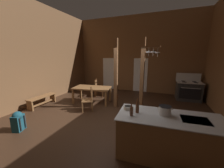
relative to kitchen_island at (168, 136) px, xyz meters
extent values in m
cube|color=#382316|center=(-1.88, 1.05, -0.52)|extent=(8.15, 9.30, 0.10)
cube|color=brown|center=(-1.88, 5.37, 1.80)|extent=(8.15, 0.14, 4.53)
cube|color=brown|center=(-5.63, 1.05, 1.80)|extent=(0.14, 9.30, 4.53)
cube|color=white|center=(-3.53, 5.29, 0.56)|extent=(1.00, 0.01, 2.05)
cube|color=white|center=(-1.51, 5.29, 0.56)|extent=(0.84, 0.01, 2.05)
cube|color=brown|center=(0.00, 0.00, -0.01)|extent=(2.16, 1.05, 0.91)
cube|color=silver|center=(0.00, 0.00, 0.46)|extent=(2.22, 1.11, 0.02)
cube|color=black|center=(0.47, 0.03, 0.47)|extent=(0.55, 0.44, 0.00)
cube|color=black|center=(-0.03, 0.43, -0.42)|extent=(1.99, 0.18, 0.10)
cube|color=#2E2E2E|center=(1.04, 4.51, -0.02)|extent=(1.14, 0.82, 0.90)
cube|color=black|center=(1.05, 4.13, -0.05)|extent=(0.93, 0.06, 0.52)
cylinder|color=silver|center=(1.06, 4.10, 0.23)|extent=(0.83, 0.07, 0.02)
cube|color=silver|center=(1.04, 4.51, 0.45)|extent=(1.18, 0.86, 0.03)
cube|color=silver|center=(1.02, 4.87, 0.65)|extent=(1.14, 0.10, 0.40)
cylinder|color=black|center=(1.29, 4.37, 0.47)|extent=(0.21, 0.21, 0.01)
cylinder|color=black|center=(0.80, 4.34, 0.47)|extent=(0.21, 0.21, 0.01)
cylinder|color=black|center=(1.27, 4.67, 0.47)|extent=(0.21, 0.21, 0.01)
cylinder|color=black|center=(0.78, 4.65, 0.47)|extent=(0.21, 0.21, 0.01)
cylinder|color=black|center=(1.39, 4.13, 0.35)|extent=(0.05, 0.03, 0.04)
cylinder|color=black|center=(1.17, 4.12, 0.35)|extent=(0.05, 0.03, 0.04)
cylinder|color=black|center=(0.95, 4.10, 0.35)|extent=(0.05, 0.03, 0.04)
cylinder|color=black|center=(0.73, 4.09, 0.35)|extent=(0.05, 0.03, 0.04)
cube|color=brown|center=(-0.97, 2.43, 0.98)|extent=(0.15, 0.15, 2.88)
cube|color=brown|center=(-0.70, 2.41, 2.06)|extent=(0.68, 0.12, 0.06)
cylinder|color=silver|center=(-0.77, 2.42, 1.97)|extent=(0.01, 0.01, 0.18)
cylinder|color=silver|center=(-0.77, 2.42, 1.86)|extent=(0.23, 0.23, 0.04)
cylinder|color=silver|center=(-0.77, 2.42, 1.78)|extent=(0.02, 0.02, 0.14)
cylinder|color=silver|center=(-0.61, 2.41, 1.97)|extent=(0.01, 0.01, 0.18)
cylinder|color=silver|center=(-0.61, 2.41, 1.86)|extent=(0.20, 0.20, 0.04)
cylinder|color=silver|center=(-0.61, 2.41, 1.78)|extent=(0.02, 0.02, 0.14)
cylinder|color=silver|center=(-0.45, 2.40, 1.96)|extent=(0.01, 0.01, 0.20)
cylinder|color=silver|center=(-0.45, 2.40, 1.84)|extent=(0.19, 0.19, 0.04)
cylinder|color=silver|center=(-0.45, 2.40, 1.76)|extent=(0.02, 0.02, 0.14)
cube|color=brown|center=(-2.04, 2.31, 0.98)|extent=(0.14, 0.14, 2.88)
cube|color=brown|center=(-3.29, 2.45, 0.24)|extent=(1.81, 1.13, 0.06)
cube|color=brown|center=(-4.12, 2.72, -0.13)|extent=(0.09, 0.09, 0.68)
cube|color=brown|center=(-2.56, 2.94, -0.13)|extent=(0.09, 0.09, 0.68)
cube|color=brown|center=(-4.01, 1.95, -0.13)|extent=(0.09, 0.09, 0.68)
cube|color=brown|center=(-2.45, 2.17, -0.13)|extent=(0.09, 0.09, 0.68)
cube|color=olive|center=(-2.98, 1.51, -0.04)|extent=(0.61, 0.61, 0.04)
cube|color=olive|center=(-3.03, 1.24, -0.26)|extent=(0.07, 0.07, 0.41)
cube|color=olive|center=(-3.25, 1.56, -0.26)|extent=(0.07, 0.07, 0.41)
cube|color=olive|center=(-2.72, 1.46, 0.01)|extent=(0.07, 0.07, 0.95)
cube|color=olive|center=(-2.94, 1.77, 0.01)|extent=(0.07, 0.07, 0.95)
cube|color=olive|center=(-2.83, 1.62, 0.37)|extent=(0.25, 0.33, 0.07)
cube|color=olive|center=(-2.83, 1.62, 0.18)|extent=(0.25, 0.33, 0.07)
cube|color=olive|center=(-3.40, 3.43, -0.04)|extent=(0.55, 0.55, 0.04)
cube|color=olive|center=(-3.28, 3.67, -0.26)|extent=(0.06, 0.06, 0.41)
cube|color=olive|center=(-3.16, 3.31, -0.26)|extent=(0.06, 0.06, 0.41)
cube|color=olive|center=(-3.64, 3.56, 0.01)|extent=(0.06, 0.06, 0.95)
cube|color=olive|center=(-3.53, 3.19, 0.01)|extent=(0.06, 0.06, 0.95)
cube|color=olive|center=(-3.58, 3.37, 0.37)|extent=(0.15, 0.37, 0.07)
cube|color=olive|center=(-3.58, 3.37, 0.18)|extent=(0.15, 0.37, 0.07)
cube|color=brown|center=(-5.13, 1.22, -0.05)|extent=(0.37, 1.31, 0.04)
cube|color=brown|center=(-5.12, 0.63, -0.27)|extent=(0.31, 0.06, 0.40)
cube|color=brown|center=(-5.13, 1.82, -0.27)|extent=(0.31, 0.06, 0.40)
cube|color=brown|center=(-5.13, 1.22, -0.35)|extent=(0.07, 1.11, 0.06)
cube|color=#194756|center=(-4.08, -0.52, -0.23)|extent=(0.31, 0.37, 0.48)
cube|color=#194756|center=(-4.20, -0.56, -0.30)|extent=(0.13, 0.23, 0.17)
cylinder|color=black|center=(-3.93, -0.57, -0.23)|extent=(0.05, 0.05, 0.38)
cylinder|color=black|center=(-3.99, -0.39, -0.23)|extent=(0.05, 0.05, 0.38)
sphere|color=#194756|center=(-4.08, -0.52, -0.01)|extent=(0.35, 0.35, 0.27)
cylinder|color=silver|center=(-0.10, 0.06, 0.56)|extent=(0.25, 0.25, 0.19)
cylinder|color=black|center=(-0.10, 0.06, 0.66)|extent=(0.26, 0.26, 0.01)
cylinder|color=silver|center=(-0.24, 0.06, 0.61)|extent=(0.05, 0.02, 0.02)
cylinder|color=silver|center=(0.04, 0.06, 0.61)|extent=(0.05, 0.02, 0.02)
cylinder|color=silver|center=(-0.92, 0.07, 0.50)|extent=(0.21, 0.21, 0.07)
cylinder|color=black|center=(-0.92, 0.07, 0.54)|extent=(0.17, 0.17, 0.00)
cylinder|color=#56331E|center=(-0.68, -0.04, 0.59)|extent=(0.08, 0.08, 0.25)
cylinder|color=#56331E|center=(-0.68, -0.04, 0.76)|extent=(0.03, 0.03, 0.09)
cylinder|color=#56331E|center=(-0.76, -0.24, 0.56)|extent=(0.07, 0.07, 0.19)
cylinder|color=#56331E|center=(-0.76, -0.24, 0.69)|extent=(0.03, 0.03, 0.07)
camera|label=1|loc=(-0.19, -2.82, 1.71)|focal=21.09mm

